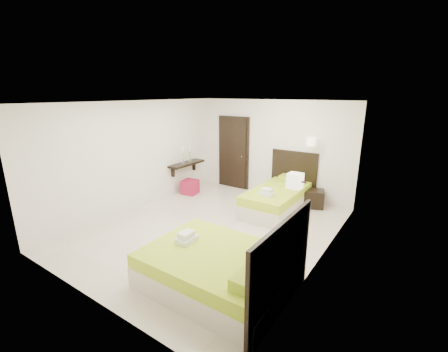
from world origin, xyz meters
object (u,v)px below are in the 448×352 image
Objects in this scene: bed_single at (278,197)px; ottoman at (190,187)px; nightstand at (313,198)px; bed_double at (222,268)px.

bed_single is 2.57m from ottoman.
nightstand is at bearing 16.91° from ottoman.
bed_double reaches higher than nightstand.
ottoman is (-3.20, -0.97, -0.02)m from nightstand.
nightstand is at bearing 89.18° from bed_double.
bed_double is at bearing -110.87° from nightstand.
bed_single is at bearing 7.23° from ottoman.
bed_double is at bearing -79.68° from bed_single.
ottoman is at bearing 136.63° from bed_double.
bed_single is 0.93m from nightstand.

